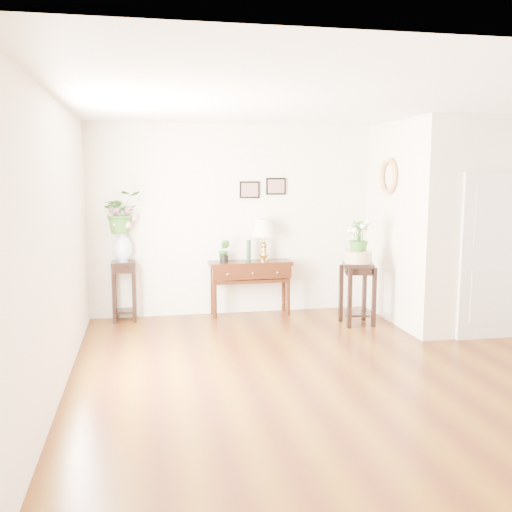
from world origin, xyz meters
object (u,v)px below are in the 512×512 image
object	(u,v)px
plant_stand_a	(124,291)
plant_stand_b	(357,294)
console_table	(250,288)
table_lamp	(264,237)

from	to	relation	value
plant_stand_a	plant_stand_b	distance (m)	3.29
plant_stand_b	console_table	bearing A→B (deg)	148.73
table_lamp	plant_stand_b	xyz separation A→B (m)	(1.15, -0.83, -0.72)
plant_stand_a	console_table	bearing A→B (deg)	0.00
console_table	plant_stand_a	xyz separation A→B (m)	(-1.83, 0.00, 0.02)
table_lamp	plant_stand_a	size ratio (longest dim) A/B	0.73
console_table	plant_stand_a	bearing A→B (deg)	178.77
console_table	table_lamp	distance (m)	0.78
console_table	table_lamp	size ratio (longest dim) A/B	1.94
plant_stand_a	plant_stand_b	xyz separation A→B (m)	(3.19, -0.83, 0.01)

